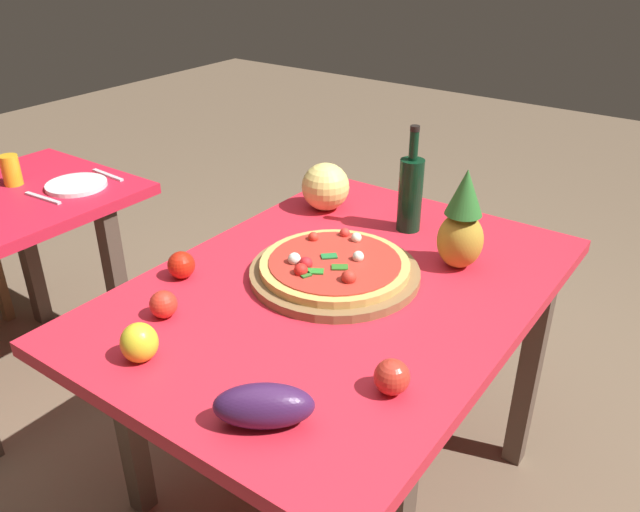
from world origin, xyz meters
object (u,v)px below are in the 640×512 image
object	(u,v)px
pizza	(334,264)
knife_utensil	(108,175)
tomato_beside_pepper	(163,304)
drinking_glass_juice	(11,170)
eggplant	(264,406)
bell_pepper	(139,343)
pineapple_left	(462,224)
display_table	(339,309)
dinner_plate	(76,185)
pizza_board	(335,273)
fork_utensil	(43,198)
melon	(325,187)
tomato_by_bottle	(181,265)
tomato_near_board	(392,377)
wine_bottle	(410,192)

from	to	relation	value
pizza	knife_utensil	size ratio (longest dim) A/B	2.30
tomato_beside_pepper	drinking_glass_juice	world-z (taller)	drinking_glass_juice
eggplant	knife_utensil	world-z (taller)	eggplant
bell_pepper	eggplant	size ratio (longest dim) A/B	0.47
drinking_glass_juice	knife_utensil	bearing A→B (deg)	-39.01
pineapple_left	bell_pepper	distance (m)	0.91
pizza	pineapple_left	xyz separation A→B (m)	(0.26, -0.25, 0.09)
display_table	dinner_plate	world-z (taller)	dinner_plate
bell_pepper	tomato_beside_pepper	distance (m)	0.17
pizza	knife_utensil	bearing A→B (deg)	83.35
pizza_board	knife_utensil	world-z (taller)	pizza_board
drinking_glass_juice	fork_utensil	size ratio (longest dim) A/B	0.63
tomato_beside_pepper	knife_utensil	distance (m)	1.07
eggplant	melon	bearing A→B (deg)	28.69
pizza	knife_utensil	distance (m)	1.16
display_table	eggplant	world-z (taller)	eggplant
tomato_beside_pepper	fork_utensil	xyz separation A→B (m)	(0.26, 0.92, -0.03)
pineapple_left	knife_utensil	size ratio (longest dim) A/B	1.62
melon	tomato_by_bottle	bearing A→B (deg)	175.15
pineapple_left	tomato_by_bottle	world-z (taller)	pineapple_left
tomato_near_board	wine_bottle	bearing A→B (deg)	26.19
bell_pepper	drinking_glass_juice	distance (m)	1.29
wine_bottle	tomato_by_bottle	world-z (taller)	wine_bottle
pizza_board	pineapple_left	xyz separation A→B (m)	(0.26, -0.25, 0.12)
bell_pepper	drinking_glass_juice	world-z (taller)	drinking_glass_juice
melon	tomato_near_board	xyz separation A→B (m)	(-0.70, -0.66, -0.04)
tomato_by_bottle	pizza_board	bearing A→B (deg)	-54.21
fork_utensil	pizza_board	bearing A→B (deg)	-86.54
tomato_near_board	eggplant	bearing A→B (deg)	145.98
eggplant	pineapple_left	bearing A→B (deg)	-2.31
pineapple_left	bell_pepper	world-z (taller)	pineapple_left
wine_bottle	tomato_by_bottle	bearing A→B (deg)	150.60
tomato_near_board	fork_utensil	xyz separation A→B (m)	(0.18, 1.52, -0.03)
pizza	display_table	bearing A→B (deg)	-124.09
knife_utensil	melon	bearing A→B (deg)	-71.54
display_table	pizza	xyz separation A→B (m)	(0.02, 0.04, 0.12)
tomato_beside_pepper	pizza	bearing A→B (deg)	-29.56
display_table	dinner_plate	xyz separation A→B (m)	(0.02, 1.19, 0.09)
pizza_board	knife_utensil	distance (m)	1.16
wine_bottle	tomato_beside_pepper	distance (m)	0.84
pineapple_left	dinner_plate	bearing A→B (deg)	100.76
tomato_beside_pepper	bell_pepper	bearing A→B (deg)	-149.81
pizza	dinner_plate	distance (m)	1.15
melon	knife_utensil	xyz separation A→B (m)	(-0.23, 0.86, -0.08)
pizza	eggplant	bearing A→B (deg)	-158.61
tomato_by_bottle	drinking_glass_juice	size ratio (longest dim) A/B	0.68
knife_utensil	pineapple_left	bearing A→B (deg)	-81.61
display_table	fork_utensil	world-z (taller)	fork_utensil
pizza	knife_utensil	world-z (taller)	pizza
fork_utensil	pineapple_left	bearing A→B (deg)	-77.68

